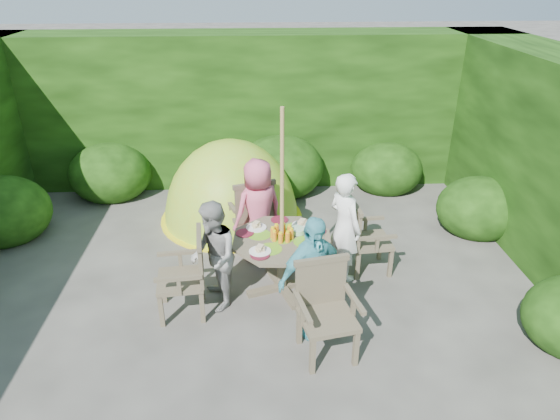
{
  "coord_description": "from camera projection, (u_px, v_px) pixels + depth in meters",
  "views": [
    {
      "loc": [
        0.16,
        -4.39,
        3.49
      ],
      "look_at": [
        0.46,
        0.91,
        0.85
      ],
      "focal_mm": 32.0,
      "sensor_mm": 36.0,
      "label": 1
    }
  ],
  "objects": [
    {
      "name": "garden_chair_front",
      "position": [
        325.0,
        308.0,
        4.82
      ],
      "size": [
        0.65,
        0.6,
        0.93
      ],
      "rotation": [
        0.0,
        0.0,
        0.2
      ],
      "color": "#483F2F",
      "rests_on": "ground"
    },
    {
      "name": "child_right",
      "position": [
        345.0,
        227.0,
        5.91
      ],
      "size": [
        0.54,
        0.59,
        1.36
      ],
      "primitive_type": "imported",
      "rotation": [
        0.0,
        0.0,
        2.12
      ],
      "color": "white",
      "rests_on": "ground"
    },
    {
      "name": "child_back",
      "position": [
        259.0,
        210.0,
        6.31
      ],
      "size": [
        0.79,
        0.7,
        1.35
      ],
      "primitive_type": "imported",
      "rotation": [
        0.0,
        0.0,
        3.64
      ],
      "color": "#D95979",
      "rests_on": "ground"
    },
    {
      "name": "hedge_enclosure",
      "position": [
        241.0,
        166.0,
        6.1
      ],
      "size": [
        9.0,
        9.0,
        2.5
      ],
      "color": "black",
      "rests_on": "ground"
    },
    {
      "name": "dome_tent",
      "position": [
        232.0,
        218.0,
        7.59
      ],
      "size": [
        2.33,
        2.33,
        2.43
      ],
      "rotation": [
        0.0,
        0.0,
        0.18
      ],
      "color": "#A9BD24",
      "rests_on": "ground"
    },
    {
      "name": "child_left",
      "position": [
        214.0,
        257.0,
        5.4
      ],
      "size": [
        0.61,
        0.71,
        1.26
      ],
      "primitive_type": "imported",
      "rotation": [
        0.0,
        0.0,
        -1.34
      ],
      "color": "#979692",
      "rests_on": "ground"
    },
    {
      "name": "garden_chair_back",
      "position": [
        251.0,
        212.0,
        6.63
      ],
      "size": [
        0.71,
        0.66,
        0.96
      ],
      "rotation": [
        0.0,
        0.0,
        3.46
      ],
      "color": "#483F2F",
      "rests_on": "ground"
    },
    {
      "name": "garden_chair_left",
      "position": [
        188.0,
        274.0,
        5.35
      ],
      "size": [
        0.54,
        0.6,
        0.92
      ],
      "rotation": [
        0.0,
        0.0,
        -1.47
      ],
      "color": "#483F2F",
      "rests_on": "ground"
    },
    {
      "name": "garden_chair_right",
      "position": [
        365.0,
        236.0,
        6.12
      ],
      "size": [
        0.51,
        0.57,
        0.89
      ],
      "rotation": [
        0.0,
        0.0,
        1.65
      ],
      "color": "#483F2F",
      "rests_on": "ground"
    },
    {
      "name": "child_front",
      "position": [
        312.0,
        277.0,
        4.99
      ],
      "size": [
        0.84,
        0.67,
        1.33
      ],
      "primitive_type": "imported",
      "rotation": [
        0.0,
        0.0,
        0.52
      ],
      "color": "#53B6C3",
      "rests_on": "ground"
    },
    {
      "name": "parasol_pole",
      "position": [
        282.0,
        206.0,
        5.46
      ],
      "size": [
        0.06,
        0.06,
        2.2
      ],
      "primitive_type": "cylinder",
      "rotation": [
        0.0,
        0.0,
        0.32
      ],
      "color": "olive",
      "rests_on": "ground"
    },
    {
      "name": "ground",
      "position": [
        243.0,
        317.0,
        5.47
      ],
      "size": [
        60.0,
        60.0,
        0.0
      ],
      "primitive_type": "plane",
      "color": "#403D39",
      "rests_on": "ground"
    },
    {
      "name": "patio_table",
      "position": [
        282.0,
        246.0,
        5.69
      ],
      "size": [
        1.5,
        1.5,
        0.83
      ],
      "rotation": [
        0.0,
        0.0,
        0.32
      ],
      "color": "#483F2F",
      "rests_on": "ground"
    }
  ]
}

